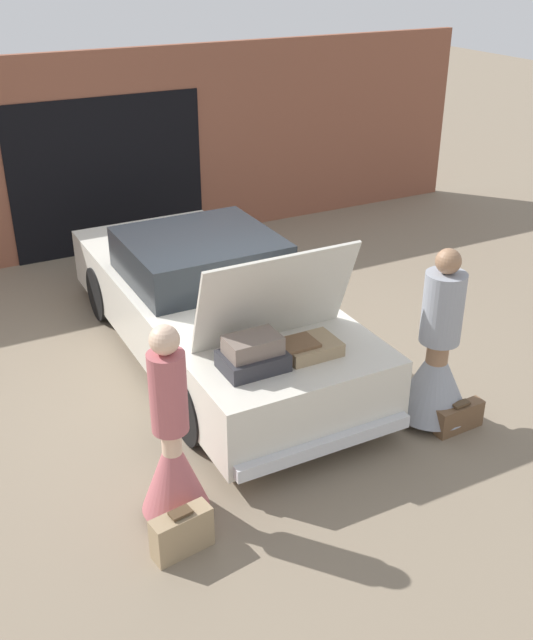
# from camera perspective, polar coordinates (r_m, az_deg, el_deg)

# --- Properties ---
(ground_plane) EXTENTS (40.00, 40.00, 0.00)m
(ground_plane) POSITION_cam_1_polar(r_m,az_deg,el_deg) (8.33, -4.06, -2.53)
(ground_plane) COLOR #7F705B
(garage_wall_back) EXTENTS (12.00, 0.14, 2.80)m
(garage_wall_back) POSITION_cam_1_polar(r_m,az_deg,el_deg) (11.02, -12.18, 12.21)
(garage_wall_back) COLOR brown
(garage_wall_back) RESTS_ON ground_plane
(car) EXTENTS (1.82, 4.70, 1.74)m
(car) POSITION_cam_1_polar(r_m,az_deg,el_deg) (8.05, -4.21, 1.15)
(car) COLOR silver
(car) RESTS_ON ground_plane
(person_left) EXTENTS (0.54, 0.54, 1.70)m
(person_left) POSITION_cam_1_polar(r_m,az_deg,el_deg) (5.83, -7.19, -9.93)
(person_left) COLOR beige
(person_left) RESTS_ON ground_plane
(person_right) EXTENTS (0.70, 0.70, 1.74)m
(person_right) POSITION_cam_1_polar(r_m,az_deg,el_deg) (7.08, 12.81, -3.17)
(person_right) COLOR #997051
(person_right) RESTS_ON ground_plane
(suitcase_beside_left_person) EXTENTS (0.48, 0.23, 0.38)m
(suitcase_beside_left_person) POSITION_cam_1_polar(r_m,az_deg,el_deg) (5.79, -6.47, -15.80)
(suitcase_beside_left_person) COLOR #9E8460
(suitcase_beside_left_person) RESTS_ON ground_plane
(suitcase_beside_right_person) EXTENTS (0.50, 0.15, 0.30)m
(suitcase_beside_right_person) POSITION_cam_1_polar(r_m,az_deg,el_deg) (7.23, 14.47, -7.20)
(suitcase_beside_right_person) COLOR brown
(suitcase_beside_right_person) RESTS_ON ground_plane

